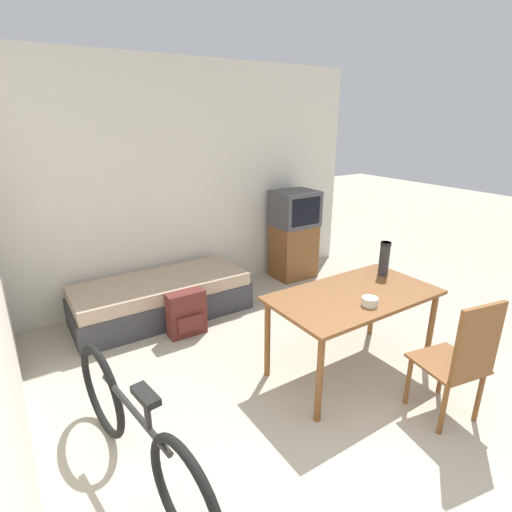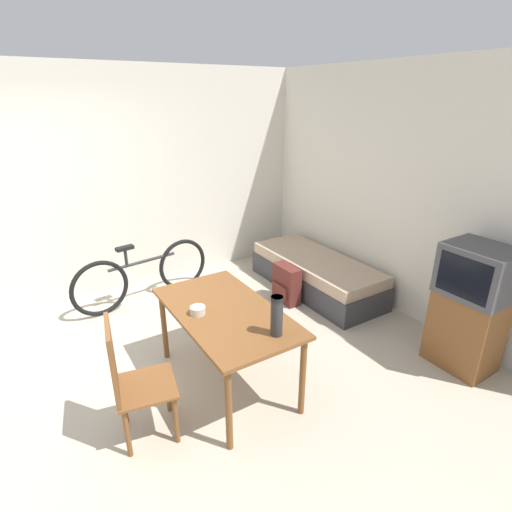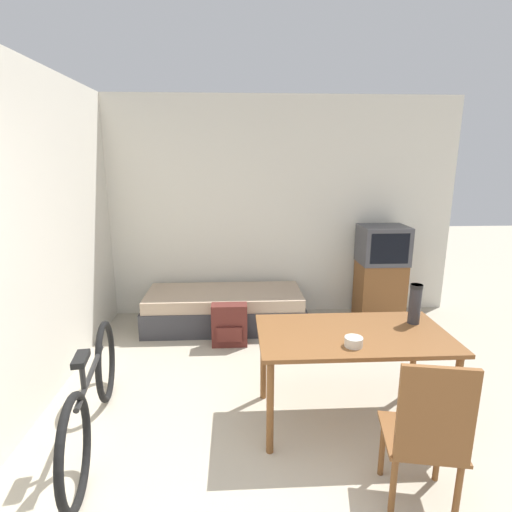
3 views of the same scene
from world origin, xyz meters
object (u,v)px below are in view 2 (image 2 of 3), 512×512
object	(u,v)px
thermos_flask	(277,314)
mate_bowl	(198,310)
daybed	(316,274)
wooden_chair	(129,378)
tv	(470,307)
dining_table	(225,318)
backpack	(286,284)
bicycle	(144,275)

from	to	relation	value
thermos_flask	mate_bowl	xyz separation A→B (m)	(-0.58, -0.36, -0.14)
daybed	wooden_chair	distance (m)	2.94
daybed	tv	world-z (taller)	tv
dining_table	thermos_flask	bearing A→B (deg)	16.19
daybed	dining_table	size ratio (longest dim) A/B	1.35
tv	dining_table	bearing A→B (deg)	-115.28
dining_table	mate_bowl	bearing A→B (deg)	-105.83
wooden_chair	thermos_flask	xyz separation A→B (m)	(0.35, 1.00, 0.37)
backpack	daybed	bearing A→B (deg)	97.09
thermos_flask	bicycle	bearing A→B (deg)	-173.36
mate_bowl	wooden_chair	bearing A→B (deg)	-70.15
mate_bowl	dining_table	bearing A→B (deg)	74.17
mate_bowl	daybed	bearing A→B (deg)	114.47
tv	mate_bowl	xyz separation A→B (m)	(-0.99, -2.18, 0.15)
daybed	thermos_flask	xyz separation A→B (m)	(1.51, -1.68, 0.68)
tv	thermos_flask	size ratio (longest dim) A/B	3.78
daybed	bicycle	bearing A→B (deg)	-113.99
wooden_chair	thermos_flask	size ratio (longest dim) A/B	3.11
dining_table	bicycle	size ratio (longest dim) A/B	0.81
bicycle	backpack	bearing A→B (deg)	57.00
wooden_chair	bicycle	world-z (taller)	wooden_chair
dining_table	thermos_flask	distance (m)	0.59
thermos_flask	daybed	bearing A→B (deg)	131.87
wooden_chair	bicycle	distance (m)	2.16
backpack	mate_bowl	bearing A→B (deg)	-60.45
bicycle	backpack	size ratio (longest dim) A/B	3.71
backpack	bicycle	bearing A→B (deg)	-123.00
tv	wooden_chair	bearing A→B (deg)	-105.09
daybed	wooden_chair	size ratio (longest dim) A/B	1.93
thermos_flask	mate_bowl	size ratio (longest dim) A/B	2.53
daybed	tv	size ratio (longest dim) A/B	1.59
daybed	mate_bowl	size ratio (longest dim) A/B	15.19
wooden_chair	thermos_flask	world-z (taller)	thermos_flask
tv	backpack	xyz separation A→B (m)	(-1.85, -0.65, -0.38)
tv	wooden_chair	xyz separation A→B (m)	(-0.76, -2.81, -0.08)
dining_table	backpack	xyz separation A→B (m)	(-0.93, 1.31, -0.42)
bicycle	mate_bowl	bearing A→B (deg)	-2.75
daybed	dining_table	world-z (taller)	dining_table
daybed	backpack	size ratio (longest dim) A/B	4.03
tv	dining_table	world-z (taller)	tv
wooden_chair	bicycle	xyz separation A→B (m)	(-2.03, 0.72, -0.19)
backpack	tv	bearing A→B (deg)	19.35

